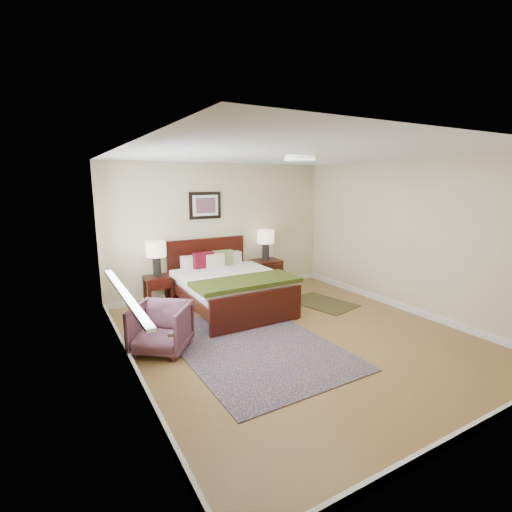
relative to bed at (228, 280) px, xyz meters
name	(u,v)px	position (x,y,z in m)	size (l,w,h in m)	color
floor	(296,335)	(0.34, -1.51, -0.50)	(5.00, 5.00, 0.00)	olive
back_wall	(222,229)	(0.34, 0.99, 0.75)	(4.50, 0.04, 2.50)	beige
front_wall	(485,300)	(0.34, -4.01, 0.75)	(4.50, 0.04, 2.50)	beige
left_wall	(127,268)	(-1.91, -1.51, 0.75)	(0.04, 5.00, 2.50)	beige
right_wall	(408,237)	(2.59, -1.51, 0.75)	(0.04, 5.00, 2.50)	beige
ceiling	(300,155)	(0.34, -1.51, 2.00)	(4.50, 5.00, 0.02)	white
window	(119,246)	(-1.86, -0.81, 0.88)	(0.11, 2.72, 1.32)	silver
door	(182,346)	(-1.89, -3.26, 0.57)	(0.06, 1.00, 2.18)	silver
ceil_fixture	(300,158)	(0.34, -1.51, 1.96)	(0.44, 0.44, 0.08)	white
bed	(228,280)	(0.00, 0.00, 0.00)	(1.67, 2.01, 1.08)	#320E07
wall_art	(205,205)	(0.00, 0.96, 1.22)	(0.62, 0.05, 0.50)	black
nightstand_left	(158,283)	(-1.01, 0.74, -0.09)	(0.45, 0.40, 0.53)	#320E07
nightstand_right	(266,271)	(1.20, 0.75, -0.14)	(0.59, 0.44, 0.59)	#320E07
lamp_left	(156,252)	(-1.01, 0.76, 0.46)	(0.34, 0.34, 0.61)	black
lamp_right	(266,239)	(1.20, 0.76, 0.51)	(0.34, 0.34, 0.61)	black
armchair	(161,328)	(-1.46, -1.04, -0.19)	(0.67, 0.69, 0.63)	#59313D
rug_persian	(254,345)	(-0.35, -1.51, -0.50)	(1.89, 2.67, 0.01)	#0F0D44
rug_navy	(323,303)	(1.59, -0.59, -0.50)	(0.75, 1.12, 0.01)	black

